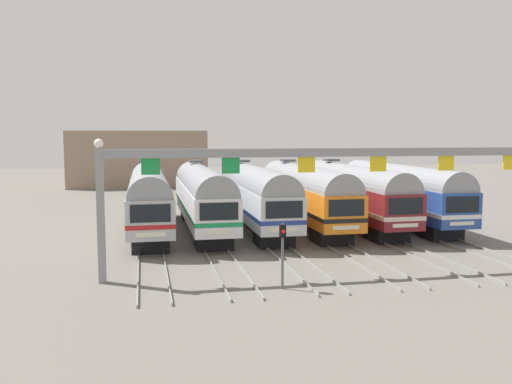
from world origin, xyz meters
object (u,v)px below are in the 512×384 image
(commuter_train_stainless, at_px, (149,196))
(commuter_train_maroon, at_px, (353,192))
(commuter_train_orange, at_px, (304,193))
(commuter_train_white, at_px, (203,195))
(yard_signal_mast, at_px, (283,243))
(commuter_train_silver, at_px, (254,194))
(commuter_train_blue, at_px, (399,191))
(catenary_gantry, at_px, (343,170))

(commuter_train_stainless, distance_m, commuter_train_maroon, 15.74)
(commuter_train_stainless, relative_size, commuter_train_orange, 1.00)
(commuter_train_white, relative_size, yard_signal_mast, 5.85)
(commuter_train_silver, distance_m, commuter_train_orange, 3.93)
(commuter_train_white, distance_m, commuter_train_blue, 15.74)
(catenary_gantry, bearing_deg, commuter_train_maroon, 66.39)
(commuter_train_stainless, bearing_deg, commuter_train_orange, 0.00)
(commuter_train_silver, distance_m, commuter_train_maroon, 7.87)
(commuter_train_white, height_order, commuter_train_orange, same)
(commuter_train_white, distance_m, commuter_train_silver, 3.93)
(commuter_train_blue, height_order, catenary_gantry, catenary_gantry)
(commuter_train_maroon, distance_m, commuter_train_blue, 3.93)
(commuter_train_white, height_order, commuter_train_silver, same)
(commuter_train_silver, distance_m, catenary_gantry, 13.90)
(commuter_train_maroon, height_order, yard_signal_mast, commuter_train_maroon)
(commuter_train_blue, distance_m, catenary_gantry, 16.91)
(commuter_train_stainless, distance_m, commuter_train_orange, 11.80)
(commuter_train_blue, bearing_deg, commuter_train_white, 179.98)
(commuter_train_stainless, relative_size, catenary_gantry, 0.72)
(commuter_train_white, height_order, yard_signal_mast, commuter_train_white)
(commuter_train_orange, xyz_separation_m, commuter_train_blue, (7.87, -0.00, -0.00))
(commuter_train_orange, xyz_separation_m, catenary_gantry, (-1.97, -13.50, 2.64))
(commuter_train_orange, relative_size, commuter_train_blue, 1.00)
(commuter_train_white, bearing_deg, commuter_train_maroon, 0.00)
(commuter_train_stainless, distance_m, commuter_train_white, 3.93)
(commuter_train_white, height_order, commuter_train_maroon, same)
(commuter_train_orange, distance_m, commuter_train_maroon, 3.93)
(commuter_train_stainless, height_order, commuter_train_silver, same)
(commuter_train_maroon, relative_size, commuter_train_blue, 1.00)
(commuter_train_white, xyz_separation_m, yard_signal_mast, (1.97, -16.33, -0.54))
(commuter_train_maroon, distance_m, catenary_gantry, 14.97)
(yard_signal_mast, bearing_deg, commuter_train_orange, 70.14)
(commuter_train_orange, bearing_deg, catenary_gantry, -98.29)
(commuter_train_white, xyz_separation_m, catenary_gantry, (5.90, -13.50, 2.64))
(commuter_train_white, relative_size, commuter_train_blue, 1.00)
(commuter_train_silver, relative_size, commuter_train_orange, 1.00)
(commuter_train_stainless, xyz_separation_m, commuter_train_blue, (19.67, -0.00, -0.00))
(commuter_train_maroon, bearing_deg, commuter_train_silver, 180.00)
(commuter_train_silver, relative_size, commuter_train_maroon, 1.00)
(commuter_train_stainless, bearing_deg, commuter_train_silver, 0.00)
(commuter_train_orange, relative_size, catenary_gantry, 0.72)
(commuter_train_orange, bearing_deg, commuter_train_stainless, 180.00)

